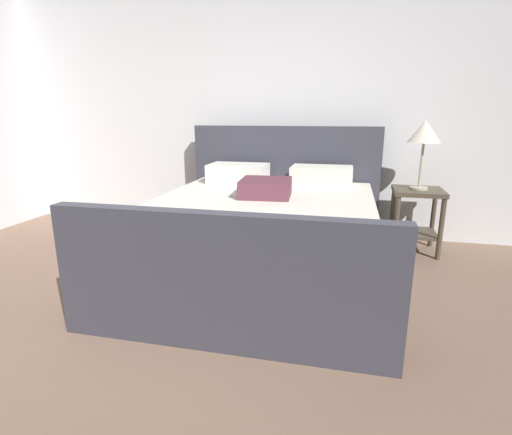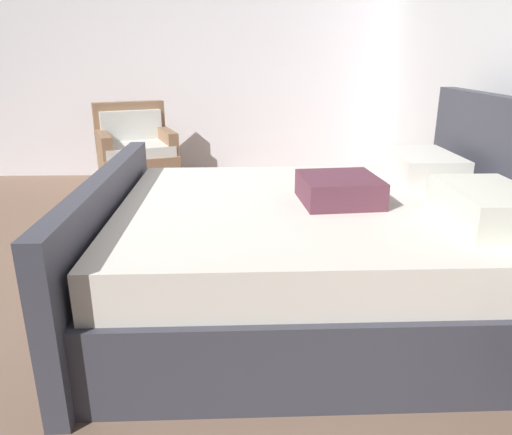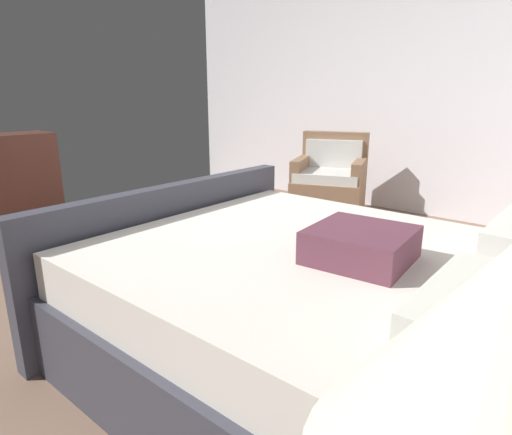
% 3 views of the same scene
% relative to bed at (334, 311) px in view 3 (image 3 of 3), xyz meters
% --- Properties ---
extents(ground_plane, '(5.94, 5.32, 0.02)m').
position_rel_bed_xyz_m(ground_plane, '(-0.21, -1.43, -0.36)').
color(ground_plane, '#7E6250').
extents(wall_side_left, '(0.12, 5.44, 2.70)m').
position_rel_bed_xyz_m(wall_side_left, '(-3.24, -1.43, 1.00)').
color(wall_side_left, white).
rests_on(wall_side_left, ground).
extents(bed, '(1.93, 2.28, 1.15)m').
position_rel_bed_xyz_m(bed, '(0.00, 0.00, 0.00)').
color(bed, '#3B3B47').
rests_on(bed, ground).
extents(table_lamp_right, '(0.29, 0.29, 0.62)m').
position_rel_bed_xyz_m(table_lamp_right, '(1.28, 0.85, 0.76)').
color(table_lamp_right, '#B7B293').
rests_on(table_lamp_right, nightstand_right).
extents(armchair, '(0.94, 0.94, 0.90)m').
position_rel_bed_xyz_m(armchair, '(-2.44, -1.49, 0.00)').
color(armchair, '#8B674B').
rests_on(armchair, ground).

